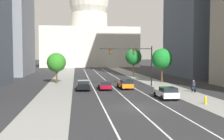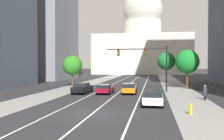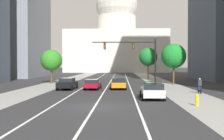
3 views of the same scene
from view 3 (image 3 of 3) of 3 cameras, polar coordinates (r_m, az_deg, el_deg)
name	(u,v)px [view 3 (image 3 of 3)]	position (r m, az deg, el deg)	size (l,w,h in m)	color
ground_plane	(112,79)	(60.70, 0.05, -1.84)	(400.00, 400.00, 0.00)	#2B2B2D
sidewalk_left	(69,80)	(56.74, -9.15, -2.06)	(4.67, 130.00, 0.01)	gray
sidewalk_right	(155,80)	(56.10, 9.00, -2.10)	(4.67, 130.00, 0.01)	gray
lane_stripe_left	(90,83)	(46.01, -4.67, -2.81)	(0.16, 90.00, 0.01)	white
lane_stripe_center	(109,83)	(45.74, -0.58, -2.83)	(0.16, 90.00, 0.01)	white
lane_stripe_right	(129,83)	(45.72, 3.54, -2.84)	(0.16, 90.00, 0.01)	white
capitol_building	(117,40)	(117.19, 0.97, 6.31)	(41.13, 27.64, 39.03)	beige
car_crimson	(93,84)	(34.77, -4.11, -2.96)	(2.02, 4.22, 1.34)	maroon
car_black	(67,83)	(35.38, -9.38, -2.80)	(2.19, 4.77, 1.49)	black
car_orange	(118,83)	(35.12, 1.34, -2.81)	(2.12, 4.38, 1.50)	orange
car_white	(152,91)	(25.54, 8.48, -4.35)	(2.18, 4.48, 1.49)	silver
traffic_signal_mast	(135,52)	(38.63, 4.87, 3.82)	(9.10, 0.39, 6.85)	black
fire_hydrant	(197,100)	(22.13, 17.49, -6.06)	(0.26, 0.35, 0.91)	yellow
cyclist	(200,86)	(31.71, 18.01, -3.17)	(0.38, 1.70, 1.72)	black
street_tree_mid_left	(51,60)	(46.27, -12.67, 2.02)	(3.58, 3.58, 5.72)	#51381E
street_tree_far_right	(174,56)	(44.66, 12.86, 2.87)	(3.99, 3.99, 6.56)	#51381E
street_tree_near_right	(148,57)	(57.33, 7.64, 2.75)	(3.88, 3.88, 6.74)	#51381E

